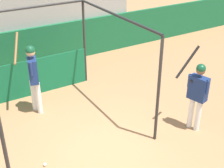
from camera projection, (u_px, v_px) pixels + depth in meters
The scene contains 7 objects.
ground_plane at pixel (104, 152), 6.93m from camera, with size 60.00×60.00×0.00m, color #A8754C.
outfield_wall at pixel (27, 49), 10.55m from camera, with size 24.00×0.12×1.41m.
bleacher_section at pixel (6, 6), 11.62m from camera, with size 8.15×4.00×3.49m.
batting_cage at pixel (40, 67), 8.21m from camera, with size 3.40×3.62×2.58m.
player_batter at pixel (33, 73), 7.90m from camera, with size 0.61×0.98×2.05m.
player_waiting at pixel (197, 91), 7.26m from camera, with size 0.56×0.72×2.05m.
baseball at pixel (45, 165), 6.53m from camera, with size 0.07×0.07×0.07m.
Camera 1 is at (-2.67, -4.72, 4.57)m, focal length 50.00 mm.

